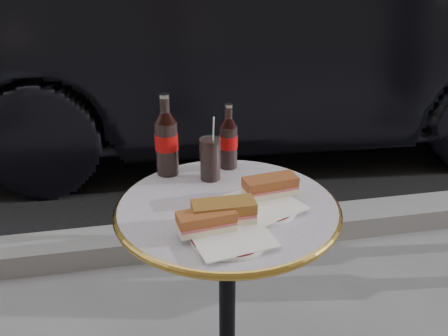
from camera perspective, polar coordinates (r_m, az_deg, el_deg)
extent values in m
cube|color=black|center=(6.33, -9.01, 12.01)|extent=(40.00, 8.00, 0.00)
cube|color=gray|center=(2.48, -3.88, -7.96)|extent=(40.00, 0.20, 0.12)
cylinder|color=white|center=(1.22, 0.64, -7.85)|extent=(0.20, 0.20, 0.01)
cylinder|color=white|center=(1.35, 4.17, -4.38)|extent=(0.24, 0.24, 0.01)
cube|color=brown|center=(1.22, -2.02, -6.24)|extent=(0.15, 0.08, 0.05)
cube|color=brown|center=(1.25, -0.04, -5.18)|extent=(0.16, 0.07, 0.05)
cube|color=brown|center=(1.39, 5.29, -2.19)|extent=(0.16, 0.09, 0.05)
cylinder|color=black|center=(1.49, -1.59, 1.04)|extent=(0.07, 0.07, 0.13)
imported|color=black|center=(3.58, 3.64, 14.51)|extent=(1.81, 4.63, 1.50)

